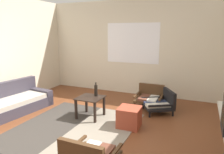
% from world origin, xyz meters
% --- Properties ---
extents(ground_plane, '(7.80, 7.80, 0.00)m').
position_xyz_m(ground_plane, '(0.00, 0.00, 0.00)').
color(ground_plane, brown).
extents(far_wall_with_window, '(5.60, 0.13, 2.70)m').
position_xyz_m(far_wall_with_window, '(0.00, 3.06, 1.35)').
color(far_wall_with_window, beige).
rests_on(far_wall_with_window, ground).
extents(area_rug, '(2.14, 2.36, 0.01)m').
position_xyz_m(area_rug, '(-0.28, 0.32, 0.01)').
color(area_rug, '#38332D').
rests_on(area_rug, ground).
extents(couch, '(0.96, 1.82, 0.67)m').
position_xyz_m(couch, '(-2.05, 0.45, 0.21)').
color(couch, '#38333D').
rests_on(couch, ground).
extents(coffee_table, '(0.53, 0.51, 0.45)m').
position_xyz_m(coffee_table, '(-0.25, 0.92, 0.35)').
color(coffee_table, black).
rests_on(coffee_table, ground).
extents(armchair_by_window, '(0.65, 0.55, 0.53)m').
position_xyz_m(armchair_by_window, '(0.76, 2.10, 0.26)').
color(armchair_by_window, '#472D19').
rests_on(armchair_by_window, ground).
extents(armchair_corner, '(0.84, 0.84, 0.51)m').
position_xyz_m(armchair_corner, '(1.09, 1.82, 0.22)').
color(armchair_corner, black).
rests_on(armchair_corner, ground).
extents(ottoman_orange, '(0.44, 0.44, 0.39)m').
position_xyz_m(ottoman_orange, '(0.67, 0.81, 0.20)').
color(ottoman_orange, '#993D28').
rests_on(ottoman_orange, ground).
extents(glass_bottle, '(0.07, 0.07, 0.30)m').
position_xyz_m(glass_bottle, '(-0.18, 1.05, 0.58)').
color(glass_bottle, black).
rests_on(glass_bottle, coffee_table).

